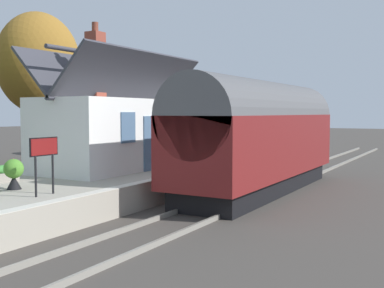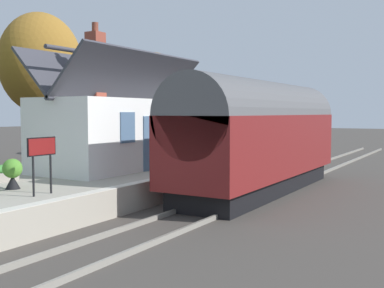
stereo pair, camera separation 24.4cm
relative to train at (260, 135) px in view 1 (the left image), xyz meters
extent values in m
plane|color=#423D38|center=(-1.55, 0.90, -2.22)|extent=(160.00, 160.00, 0.00)
cube|color=#A39B8C|center=(-1.55, 4.72, -1.79)|extent=(32.00, 5.65, 0.86)
cube|color=beige|center=(-1.55, 2.08, -1.35)|extent=(32.00, 0.36, 0.02)
cube|color=gray|center=(-1.55, -0.72, -2.15)|extent=(52.00, 0.08, 0.14)
cube|color=gray|center=(-1.55, 0.72, -2.15)|extent=(52.00, 0.08, 0.14)
cube|color=black|center=(-0.01, 0.00, -1.87)|extent=(10.05, 2.29, 0.70)
cube|color=maroon|center=(-0.01, 0.00, -0.37)|extent=(10.92, 2.70, 2.30)
cylinder|color=#515154|center=(-0.01, 0.00, 0.78)|extent=(10.92, 2.65, 2.65)
cube|color=black|center=(-0.01, 1.36, -0.08)|extent=(9.28, 0.03, 0.80)
cylinder|color=black|center=(3.27, 0.00, -1.87)|extent=(0.70, 2.16, 0.70)
cylinder|color=black|center=(-3.28, 0.00, -1.87)|extent=(0.70, 2.16, 0.70)
cube|color=black|center=(5.47, 0.00, 0.03)|extent=(0.04, 2.16, 0.90)
cylinder|color=#F2EDCC|center=(5.49, 0.00, -0.95)|extent=(0.06, 0.24, 0.24)
cube|color=red|center=(5.53, 0.00, -1.40)|extent=(0.16, 2.56, 0.24)
cube|color=white|center=(-2.31, 5.20, 0.02)|extent=(6.78, 3.20, 2.76)
cube|color=#38383F|center=(-2.31, 4.40, 2.23)|extent=(7.28, 1.85, 1.91)
cube|color=#38383F|center=(-2.31, 6.00, 2.23)|extent=(7.28, 1.85, 1.91)
cylinder|color=#38383F|center=(-2.31, 5.20, 3.06)|extent=(7.28, 0.16, 0.16)
cube|color=brown|center=(-3.53, 5.20, 2.63)|extent=(0.56, 0.56, 2.47)
cylinder|color=brown|center=(-3.53, 5.20, 4.05)|extent=(0.24, 0.24, 0.36)
cube|color=slate|center=(-2.29, 3.58, -0.31)|extent=(0.90, 0.06, 2.10)
cube|color=slate|center=(-3.69, 3.58, 0.34)|extent=(0.80, 0.05, 1.10)
cube|color=slate|center=(-0.89, 3.58, 0.34)|extent=(0.80, 0.05, 1.10)
cube|color=teal|center=(8.54, 4.07, -0.91)|extent=(1.41, 0.45, 0.06)
cube|color=teal|center=(8.54, 3.89, -0.68)|extent=(1.40, 0.16, 0.40)
cube|color=black|center=(7.98, 4.05, -1.14)|extent=(0.07, 0.36, 0.44)
cube|color=black|center=(9.10, 4.10, -1.14)|extent=(0.07, 0.36, 0.44)
cone|color=black|center=(-7.94, 4.48, -1.16)|extent=(0.42, 0.42, 0.41)
cylinder|color=black|center=(-7.94, 4.48, -1.33)|extent=(0.23, 0.23, 0.06)
ellipsoid|color=#4C8C2D|center=(-7.94, 4.48, -0.76)|extent=(0.57, 0.57, 0.57)
cone|color=#E31B58|center=(-7.94, 4.48, -0.56)|extent=(0.11, 0.11, 0.23)
cone|color=teal|center=(6.73, 4.92, -1.18)|extent=(0.44, 0.44, 0.37)
cylinder|color=teal|center=(6.73, 4.92, -1.33)|extent=(0.24, 0.24, 0.06)
ellipsoid|color=olive|center=(6.73, 4.92, -0.83)|extent=(0.45, 0.45, 0.36)
cone|color=red|center=(6.73, 4.92, -0.67)|extent=(0.11, 0.11, 0.18)
cone|color=black|center=(10.40, 5.05, -1.15)|extent=(0.49, 0.49, 0.41)
cylinder|color=black|center=(10.40, 5.05, -1.33)|extent=(0.27, 0.27, 0.06)
ellipsoid|color=#2D7233|center=(10.40, 5.05, -0.75)|extent=(0.58, 0.58, 0.58)
cube|color=gray|center=(-7.08, 5.98, -1.22)|extent=(0.93, 0.32, 0.29)
ellipsoid|color=#3D8438|center=(-7.08, 5.98, -0.95)|extent=(0.84, 0.29, 0.29)
cube|color=gray|center=(5.96, 5.18, -1.20)|extent=(0.97, 0.32, 0.32)
ellipsoid|color=olive|center=(5.96, 5.18, -0.93)|extent=(0.88, 0.29, 0.29)
cylinder|color=black|center=(5.79, 2.87, 0.34)|extent=(0.10, 0.10, 3.40)
cylinder|color=black|center=(5.79, 2.87, 1.89)|extent=(0.05, 0.50, 0.05)
cube|color=beige|center=(5.79, 2.87, 2.18)|extent=(0.24, 0.24, 0.32)
cone|color=black|center=(5.79, 2.87, 2.40)|extent=(0.32, 0.32, 0.14)
cylinder|color=black|center=(-8.49, 2.95, -0.81)|extent=(0.06, 0.06, 1.10)
cylinder|color=black|center=(-7.89, 2.95, -0.81)|extent=(0.06, 0.06, 1.10)
cube|color=maroon|center=(-8.19, 2.95, -0.04)|extent=(0.90, 0.06, 0.44)
cube|color=black|center=(-8.19, 2.95, -0.04)|extent=(0.96, 0.03, 0.50)
cylinder|color=#4C3828|center=(-0.01, 12.11, -0.32)|extent=(0.28, 0.28, 3.80)
ellipsoid|color=olive|center=(-0.01, 12.11, 3.39)|extent=(4.38, 3.97, 5.17)
cylinder|color=#4C3828|center=(10.45, 12.37, -0.80)|extent=(0.44, 0.44, 2.84)
ellipsoid|color=olive|center=(10.45, 12.37, 2.47)|extent=(4.44, 3.84, 5.31)
cylinder|color=#4C3828|center=(12.27, 15.75, -0.97)|extent=(0.39, 0.39, 2.50)
ellipsoid|color=#4C8C2D|center=(12.27, 15.75, 1.74)|extent=(3.85, 4.19, 4.17)
camera|label=1|loc=(-17.10, -6.75, 0.87)|focal=43.93mm
camera|label=2|loc=(-16.97, -6.96, 0.87)|focal=43.93mm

